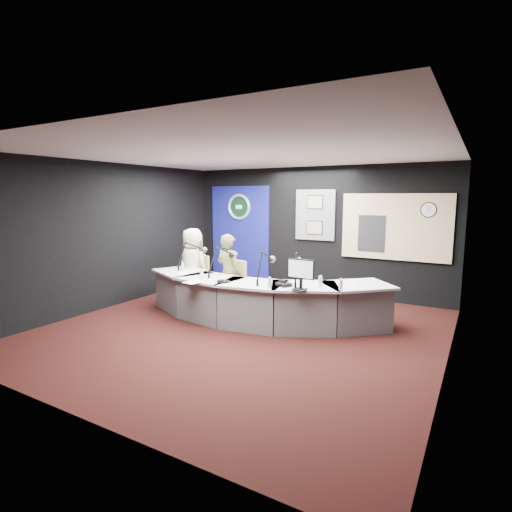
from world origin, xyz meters
The scene contains 33 objects.
ground centered at (0.00, 0.00, 0.00)m, with size 6.00×6.00×0.00m, color black.
ceiling centered at (0.00, 0.00, 2.80)m, with size 6.00×6.00×0.02m, color silver.
wall_back centered at (0.00, 3.00, 1.40)m, with size 6.00×0.02×2.80m, color black.
wall_front centered at (0.00, -3.00, 1.40)m, with size 6.00×0.02×2.80m, color black.
wall_left centered at (-3.00, 0.00, 1.40)m, with size 0.02×6.00×2.80m, color black.
wall_right centered at (3.00, 0.00, 1.40)m, with size 0.02×6.00×2.80m, color black.
broadcast_desk centered at (-0.05, 0.55, 0.38)m, with size 4.50×1.90×0.75m, color #B8BBBD, non-canonical shape.
backdrop_panel centered at (-1.90, 2.97, 1.25)m, with size 1.60×0.05×2.30m, color navy.
agency_seal centered at (-1.90, 2.93, 1.90)m, with size 0.63×0.63×0.07m, color silver.
seal_center centered at (-1.90, 2.94, 1.90)m, with size 0.48×0.48×0.01m, color black.
pinboard centered at (0.05, 2.97, 1.75)m, with size 0.90×0.04×1.10m, color slate.
framed_photo_upper centered at (0.05, 2.94, 2.03)m, with size 0.34×0.02×0.27m, color gray.
framed_photo_lower centered at (0.05, 2.94, 1.47)m, with size 0.34×0.02×0.27m, color gray.
booth_window_frame centered at (1.75, 2.97, 1.55)m, with size 2.12×0.06×1.32m, color #D0BA82.
booth_glow centered at (1.75, 2.96, 1.55)m, with size 2.00×0.02×1.20m, color beige.
equipment_rack centered at (1.30, 2.94, 1.40)m, with size 0.55×0.02×0.75m, color black.
wall_clock centered at (2.35, 2.94, 1.90)m, with size 0.28×0.28×0.01m, color white.
armchair_left centered at (-1.79, 0.99, 0.49)m, with size 0.55×0.55×0.97m, color tan, non-canonical shape.
armchair_right centered at (-0.79, 0.79, 0.46)m, with size 0.52×0.52×0.92m, color tan, non-canonical shape.
draped_jacket centered at (-1.90, 1.23, 0.62)m, with size 0.50×0.10×0.70m, color #676356.
person_man centered at (-1.79, 0.99, 0.76)m, with size 0.74×0.48×1.52m, color beige.
person_woman centered at (-0.79, 0.79, 0.73)m, with size 0.54×0.35×1.47m, color olive.
computer_monitor centered at (0.95, 0.17, 1.07)m, with size 0.42×0.02×0.29m, color black.
desk_phone centered at (0.62, 0.26, 0.78)m, with size 0.22×0.17×0.05m, color black.
headphones_near centered at (0.97, 0.06, 0.77)m, with size 0.23×0.23×0.04m, color black.
headphones_far centered at (-0.37, 0.02, 0.77)m, with size 0.23×0.23×0.04m, color black.
paper_stack centered at (-1.50, 0.32, 0.75)m, with size 0.19×0.27×0.00m, color white.
notepad centered at (-0.81, -0.20, 0.75)m, with size 0.23×0.33×0.00m, color white.
boom_mic_a centered at (-1.64, 0.77, 1.05)m, with size 0.29×0.72×0.60m, color black, non-canonical shape.
boom_mic_b centered at (-0.71, 0.48, 1.05)m, with size 0.27×0.72×0.60m, color black, non-canonical shape.
boom_mic_c centered at (0.23, 0.36, 1.05)m, with size 0.18×0.74×0.60m, color black, non-canonical shape.
boom_mic_d centered at (0.75, 0.47, 1.05)m, with size 0.33×0.70×0.60m, color black, non-canonical shape.
water_bottles centered at (-0.04, 0.25, 0.84)m, with size 3.12×0.56×0.18m, color silver, non-canonical shape.
Camera 1 is at (3.30, -5.29, 2.15)m, focal length 28.00 mm.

